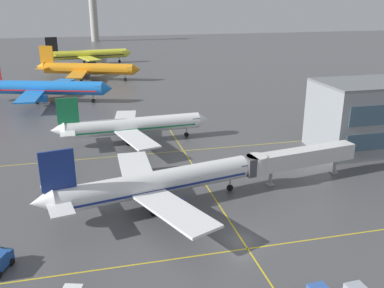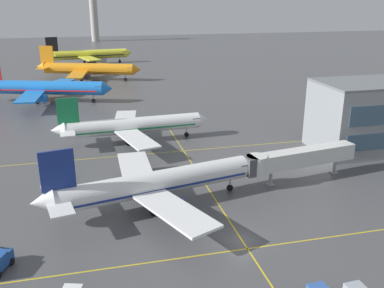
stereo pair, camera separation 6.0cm
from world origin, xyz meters
TOP-DOWN VIEW (x-y plane):
  - ground_plane at (0.00, 0.00)m, footprint 600.00×600.00m
  - airliner_front_gate at (-9.18, 11.79)m, footprint 35.17×29.87m
  - airliner_second_row at (-9.33, 42.37)m, footprint 33.67×29.01m
  - airliner_third_row at (-30.22, 84.74)m, footprint 38.93×33.26m
  - airliner_far_left_stand at (-17.77, 117.04)m, footprint 38.48×32.96m
  - airliner_far_right_stand at (-17.09, 157.75)m, footprint 40.25×34.54m
  - taxiway_markings at (0.00, 16.12)m, footprint 110.36×79.72m
  - jet_bridge at (14.37, 15.42)m, footprint 21.03×5.96m
  - control_tower at (-10.98, 263.66)m, footprint 8.82×8.82m

SIDE VIEW (x-z plane):
  - ground_plane at x=0.00m, z-range 0.00..0.00m
  - taxiway_markings at x=0.00m, z-range 0.00..0.01m
  - airliner_second_row at x=-9.33m, z-range -1.66..8.81m
  - airliner_front_gate at x=-9.18m, z-range -1.74..9.25m
  - jet_bridge at x=14.37m, z-range 1.27..6.85m
  - airliner_far_left_stand at x=-17.77m, z-range -1.96..10.39m
  - airliner_third_row at x=-30.22m, z-range -1.96..10.41m
  - airliner_far_right_stand at x=-17.09m, z-range -1.98..10.52m
  - control_tower at x=-10.98m, z-range 2.99..39.21m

